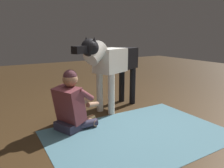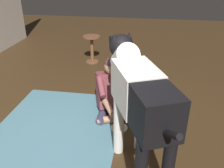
{
  "view_description": "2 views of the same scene",
  "coord_description": "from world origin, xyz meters",
  "px_view_note": "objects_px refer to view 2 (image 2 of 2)",
  "views": [
    {
      "loc": [
        1.85,
        2.46,
        1.32
      ],
      "look_at": [
        0.24,
        -0.27,
        0.57
      ],
      "focal_mm": 33.76,
      "sensor_mm": 36.0,
      "label": 1
    },
    {
      "loc": [
        -2.0,
        -0.72,
        1.94
      ],
      "look_at": [
        0.49,
        -0.33,
        0.68
      ],
      "focal_mm": 38.86,
      "sensor_mm": 36.0,
      "label": 2
    }
  ],
  "objects_px": {
    "round_side_table": "(92,47)",
    "hot_dog_on_plate": "(119,126)",
    "large_dog": "(138,94)",
    "person_sitting_on_floor": "(112,92)"
  },
  "relations": [
    {
      "from": "round_side_table",
      "to": "hot_dog_on_plate",
      "type": "bearing_deg",
      "value": -158.49
    },
    {
      "from": "large_dog",
      "to": "person_sitting_on_floor",
      "type": "bearing_deg",
      "value": 23.27
    },
    {
      "from": "person_sitting_on_floor",
      "to": "round_side_table",
      "type": "relative_size",
      "value": 1.47
    },
    {
      "from": "large_dog",
      "to": "hot_dog_on_plate",
      "type": "height_order",
      "value": "large_dog"
    },
    {
      "from": "large_dog",
      "to": "hot_dog_on_plate",
      "type": "distance_m",
      "value": 1.02
    },
    {
      "from": "large_dog",
      "to": "round_side_table",
      "type": "distance_m",
      "value": 3.07
    },
    {
      "from": "person_sitting_on_floor",
      "to": "hot_dog_on_plate",
      "type": "distance_m",
      "value": 0.49
    },
    {
      "from": "hot_dog_on_plate",
      "to": "round_side_table",
      "type": "xyz_separation_m",
      "value": [
        2.25,
        0.89,
        0.31
      ]
    },
    {
      "from": "person_sitting_on_floor",
      "to": "large_dog",
      "type": "height_order",
      "value": "large_dog"
    },
    {
      "from": "hot_dog_on_plate",
      "to": "round_side_table",
      "type": "distance_m",
      "value": 2.44
    }
  ]
}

